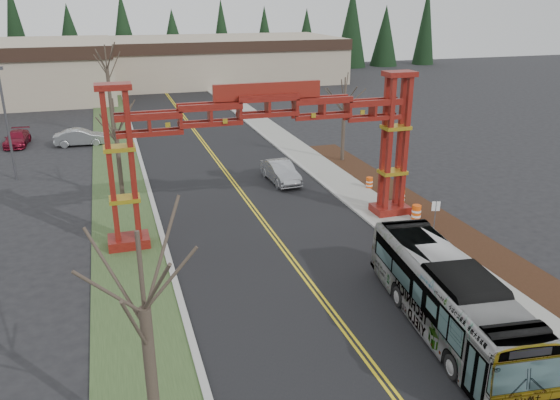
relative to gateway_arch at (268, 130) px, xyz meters
name	(u,v)px	position (x,y,z in m)	size (l,w,h in m)	color
road	(240,192)	(0.00, 7.00, -5.97)	(12.00, 110.00, 0.02)	black
lane_line_left	(239,192)	(-0.12, 7.00, -5.96)	(0.12, 100.00, 0.01)	yellow
lane_line_right	(242,191)	(0.12, 7.00, -5.96)	(0.12, 100.00, 0.01)	yellow
curb_right	(321,183)	(6.15, 7.00, -5.91)	(0.30, 110.00, 0.15)	#ADACA7
sidewalk_right	(339,181)	(7.60, 7.00, -5.91)	(2.60, 110.00, 0.14)	gray
landscape_strip	(503,263)	(10.20, -8.00, -5.92)	(2.60, 50.00, 0.12)	black
grass_median	(124,203)	(-8.00, 7.00, -5.94)	(4.00, 110.00, 0.08)	#324A25
curb_left	(152,200)	(-6.15, 7.00, -5.91)	(0.30, 110.00, 0.15)	#ADACA7
gateway_arch	(268,130)	(0.00, 0.00, 0.00)	(18.20, 1.60, 8.90)	#5B0F0B
retail_building_east	(219,59)	(10.00, 61.95, -2.47)	(38.00, 20.30, 7.00)	tan
conifer_treeline	(150,37)	(0.25, 74.00, 0.50)	(116.10, 5.60, 13.00)	black
transit_bus	(448,297)	(3.91, -12.24, -4.46)	(2.56, 10.94, 3.05)	#B2B6BB
silver_sedan	(281,172)	(3.39, 8.27, -5.20)	(1.65, 4.74, 1.56)	#A5A8AD
parked_car_mid_a	(17,138)	(-16.64, 25.96, -5.31)	(1.88, 4.61, 1.34)	maroon
parked_car_far_a	(81,137)	(-11.00, 24.26, -5.21)	(1.63, 4.68, 1.54)	#9A9EA1
bare_tree_median_near	(145,309)	(-8.00, -15.50, -0.87)	(3.37, 3.37, 7.37)	#382D26
bare_tree_median_mid	(116,130)	(-8.00, 7.82, -1.11)	(3.03, 3.03, 6.90)	#382D26
bare_tree_median_far	(107,70)	(-8.00, 26.38, 0.59)	(3.38, 3.38, 8.85)	#382D26
bare_tree_right_far	(344,102)	(10.00, 11.96, -1.03)	(3.00, 3.00, 6.96)	#382D26
light_pole_near	(6,116)	(-15.47, 14.95, -1.16)	(0.72, 0.36, 8.34)	#3F3F44
street_sign	(435,211)	(8.83, -3.68, -4.51)	(0.45, 0.18, 2.05)	#3F3F44
barrel_south	(416,213)	(8.95, -1.56, -5.46)	(0.57, 0.57, 1.05)	#F2510D
barrel_mid	(401,197)	(9.55, 1.37, -5.49)	(0.53, 0.53, 0.98)	#F2510D
barrel_north	(369,183)	(8.94, 4.76, -5.54)	(0.48, 0.48, 0.89)	#F2510D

